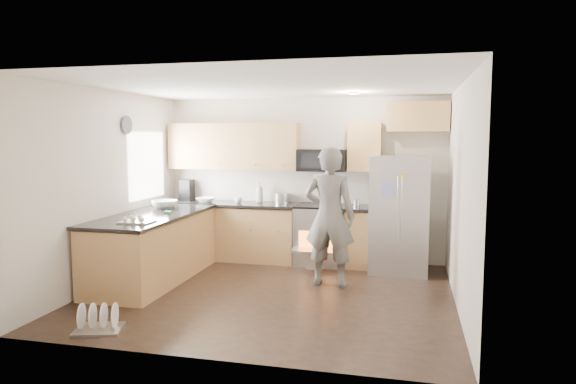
% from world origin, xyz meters
% --- Properties ---
extents(ground, '(4.50, 4.50, 0.00)m').
position_xyz_m(ground, '(0.00, 0.00, 0.00)').
color(ground, black).
rests_on(ground, ground).
extents(room_shell, '(4.54, 4.04, 2.62)m').
position_xyz_m(room_shell, '(-0.04, 0.02, 1.67)').
color(room_shell, beige).
rests_on(room_shell, ground).
extents(back_cabinet_run, '(4.45, 0.64, 2.50)m').
position_xyz_m(back_cabinet_run, '(-0.59, 1.75, 0.96)').
color(back_cabinet_run, '#A67942').
rests_on(back_cabinet_run, ground).
extents(peninsula, '(0.96, 2.36, 1.04)m').
position_xyz_m(peninsula, '(-1.75, 0.25, 0.46)').
color(peninsula, '#A67942').
rests_on(peninsula, ground).
extents(stove_range, '(0.76, 0.97, 1.79)m').
position_xyz_m(stove_range, '(0.35, 1.69, 0.68)').
color(stove_range, '#B7B7BC').
rests_on(stove_range, ground).
extents(refrigerator, '(0.86, 0.69, 1.71)m').
position_xyz_m(refrigerator, '(1.56, 1.45, 0.85)').
color(refrigerator, '#B7B7BC').
rests_on(refrigerator, ground).
extents(person, '(0.71, 0.49, 1.86)m').
position_xyz_m(person, '(0.66, 0.57, 0.93)').
color(person, slate).
rests_on(person, ground).
extents(dish_rack, '(0.55, 0.49, 0.29)m').
position_xyz_m(dish_rack, '(-1.39, -1.61, 0.08)').
color(dish_rack, '#B7B7BC').
rests_on(dish_rack, ground).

